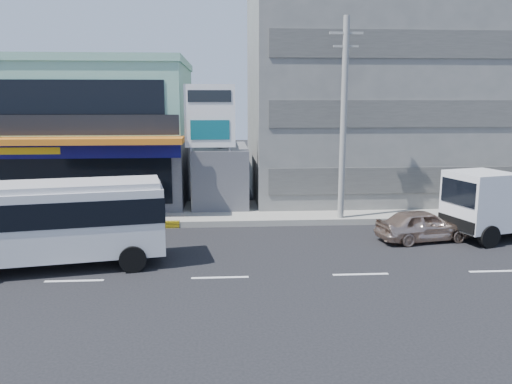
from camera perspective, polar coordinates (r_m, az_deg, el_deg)
ground at (r=17.74m, az=-4.13°, el=-9.74°), size 120.00×120.00×0.00m
sidewalk at (r=27.25m, az=6.56°, el=-2.22°), size 70.00×5.00×0.30m
shop_building at (r=31.73m, az=-18.77°, el=6.12°), size 12.40×11.70×8.00m
concrete_building at (r=33.14m, az=13.80°, el=11.74°), size 16.00×12.00×14.00m
gap_structure at (r=28.97m, az=-4.05°, el=1.81°), size 3.00×6.00×3.50m
satellite_dish at (r=27.76m, az=-4.10°, el=5.22°), size 1.50×1.50×0.15m
billboard at (r=25.88m, az=-5.28°, el=7.82°), size 2.60×0.18×6.90m
utility_pole_near at (r=24.76m, az=9.97°, el=8.10°), size 1.60×0.30×10.00m
minibus at (r=19.59m, az=-21.72°, el=-2.72°), size 7.92×3.76×3.18m
sedan at (r=23.13m, az=18.53°, el=-3.62°), size 4.33×2.35×1.40m
motorcycle_rider at (r=24.40m, az=-13.51°, el=-2.35°), size 1.98×0.85×2.47m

